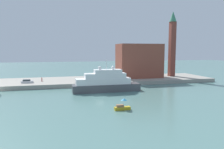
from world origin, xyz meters
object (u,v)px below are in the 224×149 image
(small_motorboat, at_px, (122,106))
(person_figure, at_px, (42,79))
(harbor_building, at_px, (139,61))
(parked_car, at_px, (27,82))
(bell_tower, at_px, (172,42))
(mooring_bollard, at_px, (105,81))
(large_yacht, at_px, (105,83))

(small_motorboat, relative_size, person_figure, 2.22)
(harbor_building, relative_size, parked_car, 4.47)
(bell_tower, height_order, parked_car, bell_tower)
(person_figure, height_order, mooring_bollard, person_figure)
(small_motorboat, distance_m, mooring_bollard, 34.56)
(small_motorboat, xyz_separation_m, harbor_building, (21.90, 45.26, 8.29))
(large_yacht, height_order, bell_tower, bell_tower)
(harbor_building, bearing_deg, person_figure, -175.77)
(bell_tower, relative_size, person_figure, 17.75)
(small_motorboat, bearing_deg, person_figure, 116.25)
(harbor_building, bearing_deg, large_yacht, -133.37)
(large_yacht, height_order, harbor_building, harbor_building)
(parked_car, xyz_separation_m, person_figure, (5.19, 2.76, 0.23))
(large_yacht, height_order, person_figure, large_yacht)
(small_motorboat, distance_m, parked_car, 47.16)
(harbor_building, bearing_deg, mooring_bollard, -149.21)
(large_yacht, height_order, parked_car, large_yacht)
(large_yacht, relative_size, person_figure, 13.39)
(harbor_building, height_order, parked_car, harbor_building)
(harbor_building, distance_m, person_figure, 43.32)
(harbor_building, bearing_deg, bell_tower, 1.38)
(small_motorboat, relative_size, harbor_building, 0.19)
(large_yacht, bearing_deg, bell_tower, 30.76)
(person_figure, bearing_deg, harbor_building, 4.23)
(small_motorboat, xyz_separation_m, mooring_bollard, (3.59, 34.35, 1.09))
(large_yacht, bearing_deg, small_motorboat, -92.76)
(large_yacht, distance_m, harbor_building, 30.87)
(bell_tower, distance_m, person_figure, 61.67)
(small_motorboat, relative_size, parked_car, 0.86)
(bell_tower, distance_m, parked_car, 66.95)
(large_yacht, distance_m, small_motorboat, 23.40)
(large_yacht, bearing_deg, harbor_building, 46.63)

